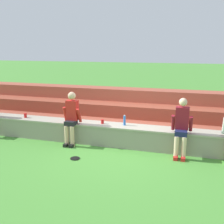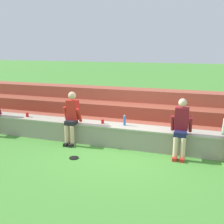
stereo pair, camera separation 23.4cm
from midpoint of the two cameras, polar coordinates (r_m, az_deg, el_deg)
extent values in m
plane|color=#4C9338|center=(6.99, 3.13, -7.92)|extent=(80.00, 80.00, 0.00)
cube|color=gray|center=(7.13, 3.70, -5.13)|extent=(9.35, 0.51, 0.55)
cube|color=#ABA28E|center=(7.05, 3.74, -3.11)|extent=(9.39, 0.55, 0.04)
cube|color=#A44D39|center=(7.95, 5.30, -3.75)|extent=(13.20, 0.69, 0.40)
cube|color=#99432E|center=(8.55, 6.40, -1.15)|extent=(13.20, 0.69, 0.80)
cube|color=#A54E3A|center=(9.16, 7.36, 1.11)|extent=(13.20, 0.69, 1.20)
cylinder|color=#DBAD89|center=(7.25, -8.71, -4.94)|extent=(0.11, 0.11, 0.55)
cylinder|color=#DBAD89|center=(7.18, -7.52, -5.09)|extent=(0.11, 0.11, 0.55)
cube|color=black|center=(7.29, -8.79, -6.81)|extent=(0.10, 0.22, 0.08)
cube|color=black|center=(7.22, -7.61, -6.97)|extent=(0.10, 0.22, 0.08)
cube|color=black|center=(7.22, -7.79, -2.23)|extent=(0.27, 0.30, 0.12)
cube|color=red|center=(7.23, -7.48, 0.44)|extent=(0.30, 0.20, 0.53)
sphere|color=#DBAD89|center=(7.15, -7.57, 3.49)|extent=(0.21, 0.21, 0.21)
cylinder|color=red|center=(7.33, -8.93, -0.39)|extent=(0.08, 0.19, 0.43)
cylinder|color=red|center=(7.16, -6.07, -0.64)|extent=(0.08, 0.25, 0.41)
cylinder|color=beige|center=(6.47, 14.36, -7.52)|extent=(0.11, 0.11, 0.55)
cylinder|color=beige|center=(6.47, 15.89, -7.65)|extent=(0.11, 0.11, 0.55)
cube|color=red|center=(6.52, 14.21, -9.59)|extent=(0.10, 0.22, 0.08)
cube|color=red|center=(6.52, 15.74, -9.72)|extent=(0.10, 0.22, 0.08)
cube|color=#191E47|center=(6.49, 15.39, -4.41)|extent=(0.28, 0.34, 0.12)
cube|color=maroon|center=(6.53, 15.64, -1.38)|extent=(0.31, 0.20, 0.53)
sphere|color=beige|center=(6.44, 15.86, 1.92)|extent=(0.19, 0.19, 0.19)
cylinder|color=maroon|center=(6.55, 13.76, -2.31)|extent=(0.08, 0.25, 0.42)
cylinder|color=maroon|center=(6.54, 17.37, -2.58)|extent=(0.08, 0.25, 0.41)
cylinder|color=white|center=(6.58, 23.76, -2.92)|extent=(0.08, 0.21, 0.42)
cylinder|color=blue|center=(7.06, 3.62, -1.84)|extent=(0.06, 0.06, 0.25)
cylinder|color=white|center=(7.02, 3.64, -0.76)|extent=(0.04, 0.04, 0.02)
cylinder|color=red|center=(8.27, -16.85, -0.56)|extent=(0.08, 0.08, 0.13)
cylinder|color=red|center=(7.21, -1.10, -2.06)|extent=(0.08, 0.08, 0.11)
cylinder|color=black|center=(6.49, -7.10, -9.68)|extent=(0.22, 0.22, 0.02)
camera|label=1|loc=(0.12, -89.05, 0.23)|focal=42.89mm
camera|label=2|loc=(0.12, 90.95, -0.23)|focal=42.89mm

